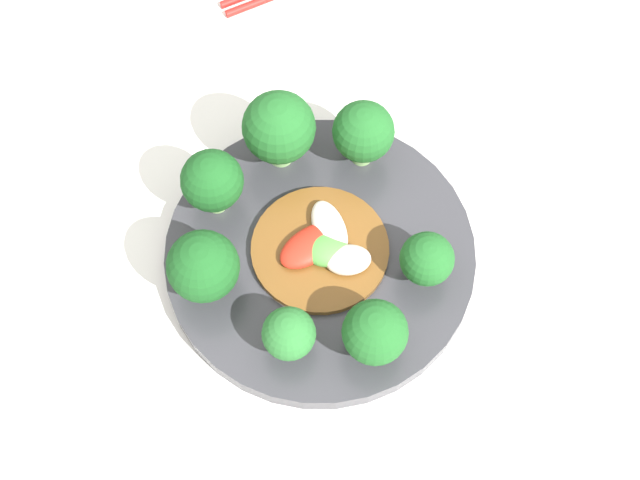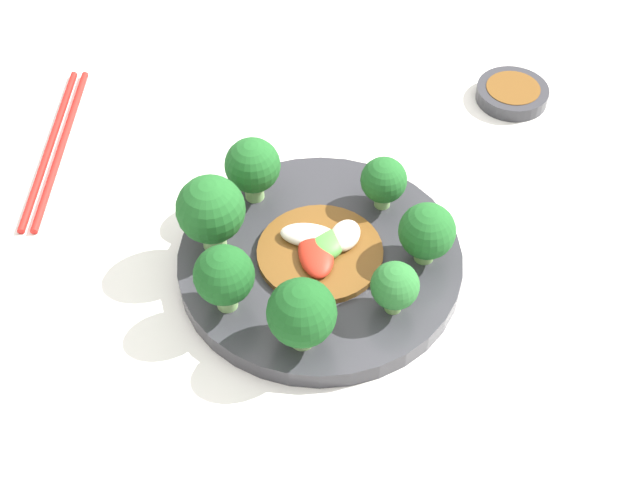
# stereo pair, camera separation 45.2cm
# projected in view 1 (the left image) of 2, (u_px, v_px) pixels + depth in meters

# --- Properties ---
(ground_plane) EXTENTS (8.00, 8.00, 0.00)m
(ground_plane) POSITION_uv_depth(u_px,v_px,m) (342.00, 458.00, 1.39)
(ground_plane) COLOR #4C4742
(table) EXTENTS (0.98, 0.90, 0.74)m
(table) POSITION_uv_depth(u_px,v_px,m) (349.00, 393.00, 1.06)
(table) COLOR silver
(table) RESTS_ON ground_plane
(plate) EXTENTS (0.25, 0.25, 0.02)m
(plate) POSITION_uv_depth(u_px,v_px,m) (320.00, 255.00, 0.72)
(plate) COLOR #333338
(plate) RESTS_ON table
(broccoli_southeast) EXTENTS (0.05, 0.05, 0.06)m
(broccoli_southeast) POSITION_uv_depth(u_px,v_px,m) (212.00, 182.00, 0.69)
(broccoli_southeast) COLOR #89B76B
(broccoli_southeast) RESTS_ON plate
(broccoli_northwest) EXTENTS (0.04, 0.04, 0.05)m
(broccoli_northwest) POSITION_uv_depth(u_px,v_px,m) (427.00, 259.00, 0.67)
(broccoli_northwest) COLOR #89B76B
(broccoli_northwest) RESTS_ON plate
(broccoli_east) EXTENTS (0.06, 0.06, 0.07)m
(broccoli_east) POSITION_uv_depth(u_px,v_px,m) (203.00, 267.00, 0.66)
(broccoli_east) COLOR #89B76B
(broccoli_east) RESTS_ON plate
(broccoli_south) EXTENTS (0.06, 0.06, 0.07)m
(broccoli_south) POSITION_uv_depth(u_px,v_px,m) (279.00, 128.00, 0.71)
(broccoli_south) COLOR #89B76B
(broccoli_south) RESTS_ON plate
(broccoli_northeast) EXTENTS (0.04, 0.04, 0.05)m
(broccoli_northeast) POSITION_uv_depth(u_px,v_px,m) (289.00, 334.00, 0.65)
(broccoli_northeast) COLOR #7AAD5B
(broccoli_northeast) RESTS_ON plate
(broccoli_southwest) EXTENTS (0.05, 0.05, 0.07)m
(broccoli_southwest) POSITION_uv_depth(u_px,v_px,m) (363.00, 132.00, 0.71)
(broccoli_southwest) COLOR #89B76B
(broccoli_southwest) RESTS_ON plate
(broccoli_north) EXTENTS (0.05, 0.05, 0.06)m
(broccoli_north) POSITION_uv_depth(u_px,v_px,m) (375.00, 333.00, 0.64)
(broccoli_north) COLOR #7AAD5B
(broccoli_north) RESTS_ON plate
(stirfry_center) EXTENTS (0.11, 0.11, 0.02)m
(stirfry_center) POSITION_uv_depth(u_px,v_px,m) (323.00, 247.00, 0.70)
(stirfry_center) COLOR brown
(stirfry_center) RESTS_ON plate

